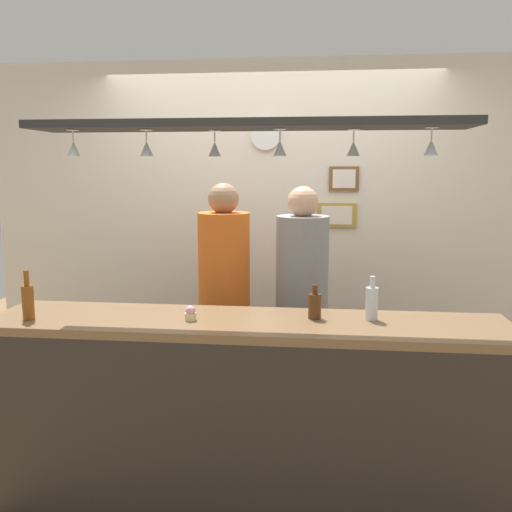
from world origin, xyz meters
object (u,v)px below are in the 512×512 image
(bottle_beer_brown_stubby, at_px, (315,305))
(bottle_soda_clear, at_px, (372,302))
(cupcake, at_px, (190,314))
(picture_frame_lower_pair, at_px, (337,215))
(person_left_orange_shirt, at_px, (224,286))
(wall_clock, at_px, (266,135))
(bottle_beer_amber_tall, at_px, (28,301))
(person_middle_grey_shirt, at_px, (302,290))
(picture_frame_upper_small, at_px, (344,179))

(bottle_beer_brown_stubby, bearing_deg, bottle_soda_clear, 1.52)
(cupcake, bearing_deg, bottle_beer_brown_stubby, 9.86)
(cupcake, xyz_separation_m, picture_frame_lower_pair, (0.79, 1.45, 0.39))
(cupcake, bearing_deg, person_left_orange_shirt, 87.38)
(wall_clock, bearing_deg, bottle_soda_clear, -62.84)
(bottle_beer_amber_tall, relative_size, cupcake, 3.33)
(bottle_beer_amber_tall, bearing_deg, bottle_soda_clear, 6.31)
(bottle_soda_clear, xyz_separation_m, bottle_beer_amber_tall, (-1.77, -0.20, 0.01))
(picture_frame_lower_pair, bearing_deg, bottle_beer_brown_stubby, -96.42)
(person_left_orange_shirt, xyz_separation_m, cupcake, (-0.04, -0.81, 0.03))
(bottle_beer_amber_tall, height_order, wall_clock, wall_clock)
(person_middle_grey_shirt, height_order, cupcake, person_middle_grey_shirt)
(person_left_orange_shirt, bearing_deg, wall_clock, 71.47)
(bottle_soda_clear, distance_m, picture_frame_upper_small, 1.47)
(person_middle_grey_shirt, bearing_deg, picture_frame_upper_small, 66.04)
(bottle_beer_amber_tall, relative_size, wall_clock, 1.18)
(picture_frame_upper_small, bearing_deg, person_left_orange_shirt, -141.25)
(person_left_orange_shirt, xyz_separation_m, wall_clock, (0.21, 0.63, 1.01))
(picture_frame_upper_small, bearing_deg, cupcake, -119.93)
(bottle_beer_brown_stubby, height_order, picture_frame_upper_small, picture_frame_upper_small)
(picture_frame_upper_small, relative_size, picture_frame_lower_pair, 0.73)
(picture_frame_upper_small, xyz_separation_m, wall_clock, (-0.58, -0.01, 0.32))
(bottle_beer_brown_stubby, xyz_separation_m, bottle_beer_amber_tall, (-1.47, -0.19, 0.03))
(person_middle_grey_shirt, distance_m, cupcake, 0.98)
(bottle_beer_amber_tall, height_order, cupcake, bottle_beer_amber_tall)
(bottle_beer_amber_tall, height_order, picture_frame_upper_small, picture_frame_upper_small)
(cupcake, relative_size, picture_frame_lower_pair, 0.26)
(person_left_orange_shirt, relative_size, bottle_beer_brown_stubby, 9.48)
(bottle_beer_brown_stubby, distance_m, bottle_soda_clear, 0.29)
(bottle_beer_amber_tall, xyz_separation_m, picture_frame_upper_small, (1.67, 1.53, 0.60))
(person_left_orange_shirt, relative_size, wall_clock, 7.76)
(bottle_beer_amber_tall, distance_m, picture_frame_upper_small, 2.34)
(person_middle_grey_shirt, height_order, picture_frame_lower_pair, person_middle_grey_shirt)
(cupcake, height_order, picture_frame_lower_pair, picture_frame_lower_pair)
(person_left_orange_shirt, bearing_deg, picture_frame_lower_pair, 40.47)
(person_middle_grey_shirt, height_order, picture_frame_upper_small, picture_frame_upper_small)
(picture_frame_lower_pair, bearing_deg, bottle_soda_clear, -83.91)
(person_left_orange_shirt, distance_m, picture_frame_lower_pair, 1.07)
(person_middle_grey_shirt, relative_size, picture_frame_lower_pair, 5.63)
(person_left_orange_shirt, distance_m, bottle_beer_brown_stubby, 0.92)
(picture_frame_upper_small, bearing_deg, wall_clock, -179.39)
(bottle_soda_clear, bearing_deg, wall_clock, 117.16)
(person_left_orange_shirt, distance_m, person_middle_grey_shirt, 0.51)
(person_middle_grey_shirt, bearing_deg, bottle_beer_brown_stubby, -82.95)
(person_middle_grey_shirt, distance_m, wall_clock, 1.24)
(bottle_soda_clear, distance_m, picture_frame_lower_pair, 1.38)
(cupcake, xyz_separation_m, picture_frame_upper_small, (0.83, 1.45, 0.66))
(cupcake, xyz_separation_m, wall_clock, (0.25, 1.44, 0.98))
(bottle_beer_brown_stubby, height_order, bottle_soda_clear, bottle_soda_clear)
(cupcake, bearing_deg, wall_clock, 80.19)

